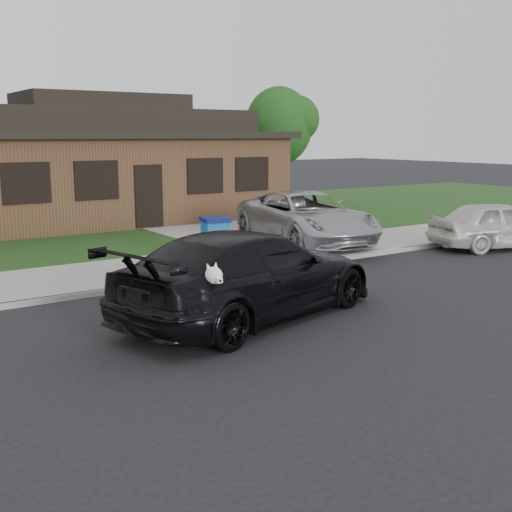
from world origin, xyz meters
TOP-DOWN VIEW (x-y plane):
  - ground at (0.00, 0.00)m, footprint 120.00×120.00m
  - sidewalk at (0.00, 5.00)m, footprint 60.00×3.00m
  - curb at (0.00, 3.50)m, footprint 60.00×0.12m
  - lawn at (0.00, 13.00)m, footprint 60.00×13.00m
  - driveway at (6.00, 10.00)m, footprint 4.50×13.00m
  - sedan at (1.04, 0.39)m, footprint 5.90×3.60m
  - minivan at (6.55, 5.67)m, footprint 3.29×5.67m
  - white_compact at (11.01, 2.30)m, footprint 4.41×2.91m
  - recycling_bin at (3.03, 4.95)m, footprint 0.77×0.77m
  - house at (4.00, 15.00)m, footprint 12.60×8.60m
  - tree_1 at (12.14, 14.40)m, footprint 3.15×3.00m

SIDE VIEW (x-z plane):
  - ground at x=0.00m, z-range 0.00..0.00m
  - sidewalk at x=0.00m, z-range 0.00..0.12m
  - curb at x=0.00m, z-range 0.00..0.12m
  - lawn at x=0.00m, z-range 0.00..0.13m
  - driveway at x=6.00m, z-range 0.00..0.14m
  - recycling_bin at x=3.03m, z-range 0.13..1.21m
  - white_compact at x=11.01m, z-range 0.00..1.39m
  - sedan at x=1.04m, z-range 0.00..1.60m
  - minivan at x=6.55m, z-range 0.14..1.63m
  - house at x=4.00m, z-range -0.19..4.46m
  - tree_1 at x=12.14m, z-range 1.09..6.34m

